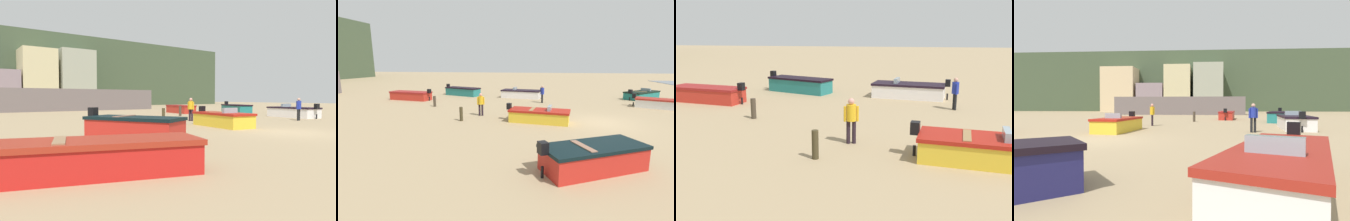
{
  "view_description": "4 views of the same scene",
  "coord_description": "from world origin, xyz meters",
  "views": [
    {
      "loc": [
        -12.81,
        -7.95,
        1.61
      ],
      "look_at": [
        -1.67,
        7.39,
        0.82
      ],
      "focal_mm": 31.98,
      "sensor_mm": 36.0,
      "label": 1
    },
    {
      "loc": [
        -15.62,
        3.58,
        3.71
      ],
      "look_at": [
        -1.91,
        5.8,
        0.97
      ],
      "focal_mm": 25.8,
      "sensor_mm": 36.0,
      "label": 2
    },
    {
      "loc": [
        -11.48,
        6.15,
        3.9
      ],
      "look_at": [
        2.72,
        8.65,
        0.75
      ],
      "focal_mm": 39.28,
      "sensor_mm": 36.0,
      "label": 3
    },
    {
      "loc": [
        4.38,
        -11.39,
        1.56
      ],
      "look_at": [
        3.08,
        6.7,
        1.15
      ],
      "focal_mm": 28.75,
      "sensor_mm": 36.0,
      "label": 4
    }
  ],
  "objects": [
    {
      "name": "boat_white_1",
      "position": [
        10.31,
        6.09,
        0.44
      ],
      "size": [
        2.39,
        4.56,
        1.18
      ],
      "rotation": [
        0.0,
        0.0,
        6.13
      ],
      "color": "white",
      "rests_on": "ground"
    },
    {
      "name": "harbor_pier",
      "position": [
        1.0,
        30.0,
        1.37
      ],
      "size": [
        19.79,
        2.4,
        2.75
      ],
      "primitive_type": "cube",
      "color": "#695D5D",
      "rests_on": "ground"
    },
    {
      "name": "beach_walker_distant",
      "position": [
        7.27,
        3.81,
        0.95
      ],
      "size": [
        0.54,
        0.39,
        1.62
      ],
      "rotation": [
        0.0,
        0.0,
        3.3
      ],
      "color": "black",
      "rests_on": "ground"
    },
    {
      "name": "boat_red_4",
      "position": [
        -10.54,
        -1.99,
        0.38
      ],
      "size": [
        5.02,
        2.85,
        1.07
      ],
      "rotation": [
        0.0,
        0.0,
        4.4
      ],
      "color": "red",
      "rests_on": "ground"
    },
    {
      "name": "boat_red_6",
      "position": [
        -7.27,
        1.85,
        0.47
      ],
      "size": [
        3.06,
        3.97,
        1.24
      ],
      "rotation": [
        0.0,
        0.0,
        3.62
      ],
      "color": "red",
      "rests_on": "ground"
    },
    {
      "name": "mooring_post_near_water",
      "position": [
        -0.96,
        8.9,
        0.46
      ],
      "size": [
        0.21,
        0.21,
        0.92
      ],
      "primitive_type": "cylinder",
      "color": "#3E3520",
      "rests_on": "ground"
    },
    {
      "name": "mooring_post_mid_beach",
      "position": [
        3.74,
        12.97,
        0.46
      ],
      "size": [
        0.23,
        0.23,
        0.92
      ],
      "primitive_type": "cylinder",
      "color": "#403629",
      "rests_on": "ground"
    },
    {
      "name": "boat_yellow_8",
      "position": [
        -0.42,
        3.89,
        0.41
      ],
      "size": [
        2.12,
        4.14,
        1.11
      ],
      "rotation": [
        0.0,
        0.0,
        3.0
      ],
      "color": "gold",
      "rests_on": "ground"
    },
    {
      "name": "townhouse_far_right",
      "position": [
        5.78,
        47.01,
        5.15
      ],
      "size": [
        6.15,
        6.03,
        10.3
      ],
      "primitive_type": "cube",
      "color": "#9C9F8B",
      "rests_on": "ground"
    },
    {
      "name": "townhouse_right",
      "position": [
        -0.69,
        47.4,
        4.98
      ],
      "size": [
        5.52,
        6.81,
        9.96
      ],
      "primitive_type": "cube",
      "color": "#CCBF8D",
      "rests_on": "ground"
    },
    {
      "name": "ground_plane",
      "position": [
        0.0,
        0.0,
        0.0
      ],
      "size": [
        160.0,
        160.0,
        0.0
      ],
      "primitive_type": "plane",
      "color": "tan"
    },
    {
      "name": "headland_hill",
      "position": [
        0.0,
        66.0,
        6.98
      ],
      "size": [
        90.0,
        32.0,
        13.97
      ],
      "primitive_type": "cube",
      "color": "#3D4C35",
      "rests_on": "ground"
    },
    {
      "name": "boat_teal_3",
      "position": [
        11.18,
        13.02,
        0.48
      ],
      "size": [
        2.82,
        4.5,
        1.25
      ],
      "rotation": [
        0.0,
        0.0,
        2.78
      ],
      "color": "#1F7272",
      "rests_on": "ground"
    },
    {
      "name": "beach_walker_foreground",
      "position": [
        0.8,
        8.05,
        0.95
      ],
      "size": [
        0.41,
        0.54,
        1.62
      ],
      "rotation": [
        0.0,
        0.0,
        1.81
      ],
      "color": "black",
      "rests_on": "ground"
    },
    {
      "name": "boat_red_7",
      "position": [
        7.07,
        17.13,
        0.43
      ],
      "size": [
        2.13,
        4.59,
        1.17
      ],
      "rotation": [
        0.0,
        0.0,
        6.12
      ],
      "color": "red",
      "rests_on": "ground"
    }
  ]
}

